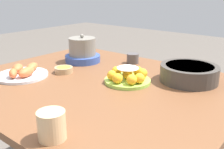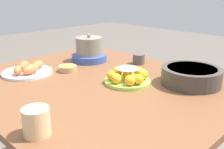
{
  "view_description": "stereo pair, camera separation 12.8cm",
  "coord_description": "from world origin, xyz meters",
  "views": [
    {
      "loc": [
        0.83,
        -0.9,
        1.2
      ],
      "look_at": [
        0.06,
        0.05,
        0.8
      ],
      "focal_mm": 42.0,
      "sensor_mm": 36.0,
      "label": 1
    },
    {
      "loc": [
        0.92,
        -0.81,
        1.2
      ],
      "look_at": [
        0.06,
        0.05,
        0.8
      ],
      "focal_mm": 42.0,
      "sensor_mm": 36.0,
      "label": 2
    }
  ],
  "objects": [
    {
      "name": "dining_table",
      "position": [
        0.0,
        0.0,
        0.67
      ],
      "size": [
        1.31,
        1.1,
        0.76
      ],
      "color": "brown",
      "rests_on": "ground_plane"
    },
    {
      "name": "cake_plate",
      "position": [
        0.12,
        0.09,
        0.79
      ],
      "size": [
        0.23,
        0.23,
        0.08
      ],
      "color": "#99CC4C",
      "rests_on": "dining_table"
    },
    {
      "name": "serving_bowl",
      "position": [
        0.35,
        0.3,
        0.8
      ],
      "size": [
        0.28,
        0.28,
        0.08
      ],
      "color": "#3D3833",
      "rests_on": "dining_table"
    },
    {
      "name": "sauce_bowl",
      "position": [
        -0.24,
        0.0,
        0.77
      ],
      "size": [
        0.1,
        0.1,
        0.03
      ],
      "color": "tan",
      "rests_on": "dining_table"
    },
    {
      "name": "seafood_platter",
      "position": [
        -0.36,
        -0.18,
        0.78
      ],
      "size": [
        0.27,
        0.27,
        0.06
      ],
      "color": "silver",
      "rests_on": "dining_table"
    },
    {
      "name": "cup_near",
      "position": [
        0.24,
        -0.46,
        0.8
      ],
      "size": [
        0.09,
        0.09,
        0.09
      ],
      "color": "#DBB27F",
      "rests_on": "dining_table"
    },
    {
      "name": "cup_far",
      "position": [
        -0.06,
        0.39,
        0.79
      ],
      "size": [
        0.07,
        0.07,
        0.06
      ],
      "color": "#4C4747",
      "rests_on": "dining_table"
    },
    {
      "name": "warming_pot",
      "position": [
        -0.32,
        0.22,
        0.82
      ],
      "size": [
        0.22,
        0.22,
        0.18
      ],
      "color": "#334C99",
      "rests_on": "dining_table"
    }
  ]
}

